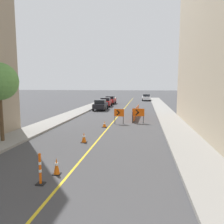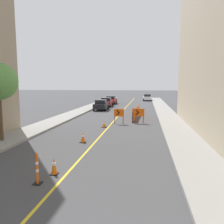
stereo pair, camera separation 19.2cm
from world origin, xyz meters
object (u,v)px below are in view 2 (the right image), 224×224
object	(u,v)px
traffic_cone_third	(83,137)
parked_car_curb_near	(101,105)
parked_car_opposite_side	(147,97)
traffic_cone_second	(54,166)
parked_car_curb_far	(111,100)
parked_car_curb_mid	(106,102)
arrow_barricade_secondary	(138,113)
arrow_barricade_primary	(119,113)
traffic_cone_fourth	(104,124)
delineator_post_front	(37,171)

from	to	relation	value
traffic_cone_third	parked_car_curb_near	bearing A→B (deg)	97.98
traffic_cone_third	parked_car_opposite_side	distance (m)	39.84
traffic_cone_second	parked_car_curb_far	xyz separation A→B (m)	(-3.04, 34.73, 0.44)
parked_car_opposite_side	parked_car_curb_mid	bearing A→B (deg)	-117.89
parked_car_curb_far	traffic_cone_second	bearing A→B (deg)	-84.10
arrow_barricade_secondary	parked_car_opposite_side	world-z (taller)	parked_car_opposite_side
parked_car_curb_mid	parked_car_opposite_side	size ratio (longest dim) A/B	1.00
traffic_cone_second	arrow_barricade_secondary	xyz separation A→B (m)	(3.14, 13.34, 0.68)
arrow_barricade_primary	parked_car_curb_near	world-z (taller)	parked_car_curb_near
traffic_cone_third	traffic_cone_fourth	distance (m)	5.41
traffic_cone_third	parked_car_curb_mid	world-z (taller)	parked_car_curb_mid
parked_car_curb_far	arrow_barricade_primary	bearing A→B (deg)	-78.08
arrow_barricade_primary	parked_car_opposite_side	bearing A→B (deg)	89.59
parked_car_opposite_side	parked_car_curb_near	bearing A→B (deg)	-111.55
parked_car_curb_near	parked_car_curb_far	bearing A→B (deg)	88.56
traffic_cone_fourth	delineator_post_front	bearing A→B (deg)	-92.01
traffic_cone_second	parked_car_opposite_side	size ratio (longest dim) A/B	0.17
arrow_barricade_secondary	delineator_post_front	bearing A→B (deg)	-99.15
parked_car_opposite_side	traffic_cone_fourth	bearing A→B (deg)	-99.56
traffic_cone_third	parked_car_opposite_side	world-z (taller)	parked_car_opposite_side
traffic_cone_fourth	arrow_barricade_secondary	world-z (taller)	arrow_barricade_secondary
parked_car_curb_mid	traffic_cone_third	bearing A→B (deg)	-85.73
parked_car_curb_near	parked_car_curb_mid	bearing A→B (deg)	89.48
arrow_barricade_primary	arrow_barricade_secondary	distance (m)	2.02
parked_car_curb_mid	traffic_cone_fourth	bearing A→B (deg)	-82.62
parked_car_curb_mid	arrow_barricade_primary	bearing A→B (deg)	-77.92
traffic_cone_third	arrow_barricade_primary	bearing A→B (deg)	78.06
delineator_post_front	parked_car_opposite_side	bearing A→B (deg)	84.50
traffic_cone_third	parked_car_opposite_side	bearing A→B (deg)	83.63
traffic_cone_second	parked_car_opposite_side	world-z (taller)	parked_car_opposite_side
traffic_cone_second	parked_car_curb_far	bearing A→B (deg)	95.01
traffic_cone_third	parked_car_curb_far	xyz separation A→B (m)	(-2.78, 29.44, 0.46)
traffic_cone_second	parked_car_opposite_side	distance (m)	45.08
traffic_cone_third	delineator_post_front	xyz separation A→B (m)	(0.01, -6.27, 0.21)
arrow_barricade_primary	delineator_post_front	bearing A→B (deg)	-91.77
delineator_post_front	parked_car_curb_near	xyz separation A→B (m)	(-2.63, 25.01, 0.25)
delineator_post_front	parked_car_curb_mid	xyz separation A→B (m)	(-2.80, 30.41, 0.25)
traffic_cone_second	parked_car_curb_mid	world-z (taller)	parked_car_curb_mid
traffic_cone_fourth	parked_car_opposite_side	world-z (taller)	parked_car_opposite_side
traffic_cone_second	traffic_cone_fourth	size ratio (longest dim) A/B	1.31
traffic_cone_fourth	arrow_barricade_primary	size ratio (longest dim) A/B	0.37
traffic_cone_fourth	delineator_post_front	xyz separation A→B (m)	(-0.41, -11.67, 0.27)
traffic_cone_third	arrow_barricade_primary	distance (m)	7.47
parked_car_curb_near	arrow_barricade_primary	bearing A→B (deg)	-72.27
traffic_cone_second	parked_car_curb_near	world-z (taller)	parked_car_curb_near
arrow_barricade_secondary	traffic_cone_fourth	bearing A→B (deg)	-134.19
traffic_cone_fourth	parked_car_curb_near	xyz separation A→B (m)	(-3.04, 13.34, 0.52)
arrow_barricade_primary	parked_car_curb_near	size ratio (longest dim) A/B	0.34
arrow_barricade_secondary	parked_car_curb_far	distance (m)	22.27
traffic_cone_third	parked_car_opposite_side	xyz separation A→B (m)	(4.42, 39.59, 0.46)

